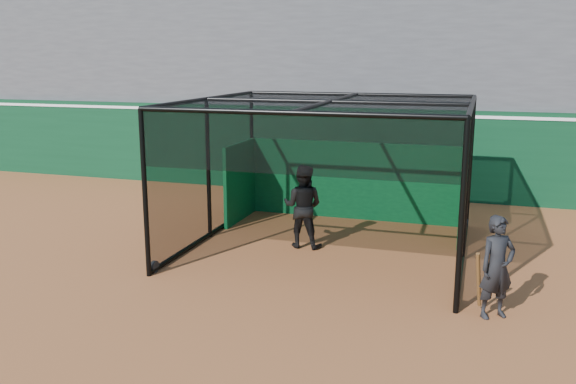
% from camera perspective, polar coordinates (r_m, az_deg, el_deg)
% --- Properties ---
extents(ground, '(120.00, 120.00, 0.00)m').
position_cam_1_polar(ground, '(10.27, -5.50, -9.82)').
color(ground, '#96542B').
rests_on(ground, ground).
extents(outfield_wall, '(50.00, 0.50, 2.50)m').
position_cam_1_polar(outfield_wall, '(17.83, 5.21, 4.00)').
color(outfield_wall, '#09361C').
rests_on(outfield_wall, ground).
extents(grandstand, '(50.00, 7.85, 8.95)m').
position_cam_1_polar(grandstand, '(21.35, 7.66, 13.91)').
color(grandstand, '#4C4C4F').
rests_on(grandstand, ground).
extents(batting_cage, '(5.50, 5.36, 3.03)m').
position_cam_1_polar(batting_cage, '(12.47, 3.89, 1.44)').
color(batting_cage, black).
rests_on(batting_cage, ground).
extents(batter, '(0.85, 0.66, 1.74)m').
position_cam_1_polar(batter, '(12.65, 1.39, -1.35)').
color(batter, black).
rests_on(batter, ground).
extents(on_deck_player, '(0.70, 0.64, 1.59)m').
position_cam_1_polar(on_deck_player, '(9.76, 18.95, -6.69)').
color(on_deck_player, black).
rests_on(on_deck_player, ground).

